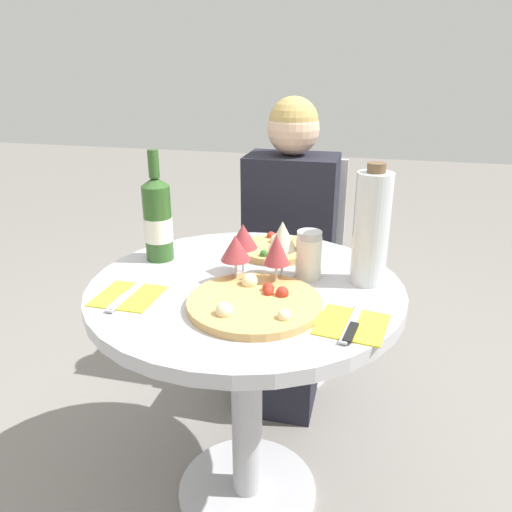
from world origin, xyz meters
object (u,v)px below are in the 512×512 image
object	(u,v)px
dining_table	(246,337)
seated_diner	(285,267)
pizza_large	(255,303)
wine_bottle	(158,219)
chair_behind_diner	(291,274)
tall_carafe	(371,228)

from	to	relation	value
dining_table	seated_diner	bearing A→B (deg)	90.36
pizza_large	wine_bottle	world-z (taller)	wine_bottle
chair_behind_diner	tall_carafe	size ratio (longest dim) A/B	2.86
chair_behind_diner	tall_carafe	bearing A→B (deg)	114.95
seated_diner	pizza_large	world-z (taller)	seated_diner
seated_diner	pizza_large	xyz separation A→B (m)	(0.06, -0.75, 0.22)
seated_diner	chair_behind_diner	bearing A→B (deg)	-90.00
seated_diner	wine_bottle	distance (m)	0.67
dining_table	pizza_large	xyz separation A→B (m)	(0.06, -0.13, 0.18)
dining_table	tall_carafe	xyz separation A→B (m)	(0.31, 0.08, 0.32)
seated_diner	dining_table	bearing A→B (deg)	90.36
dining_table	wine_bottle	xyz separation A→B (m)	(-0.29, 0.11, 0.29)
dining_table	pizza_large	world-z (taller)	pizza_large
dining_table	chair_behind_diner	bearing A→B (deg)	90.29
chair_behind_diner	pizza_large	distance (m)	0.95
seated_diner	tall_carafe	xyz separation A→B (m)	(0.32, -0.53, 0.36)
dining_table	tall_carafe	world-z (taller)	tall_carafe
pizza_large	tall_carafe	distance (m)	0.36
dining_table	wine_bottle	bearing A→B (deg)	159.53
pizza_large	wine_bottle	size ratio (longest dim) A/B	1.00
chair_behind_diner	pizza_large	size ratio (longest dim) A/B	2.81
dining_table	wine_bottle	size ratio (longest dim) A/B	2.58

